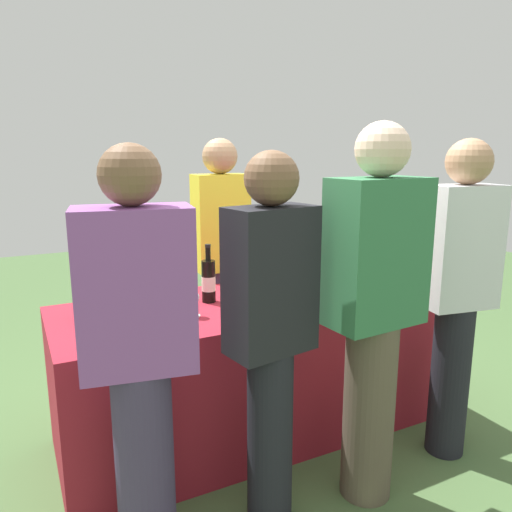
{
  "coord_description": "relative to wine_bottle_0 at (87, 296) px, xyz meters",
  "views": [
    {
      "loc": [
        -1.18,
        -2.34,
        1.6
      ],
      "look_at": [
        0.0,
        0.0,
        1.04
      ],
      "focal_mm": 34.37,
      "sensor_mm": 36.0,
      "label": 1
    }
  ],
  "objects": [
    {
      "name": "guest_2",
      "position": [
        1.1,
        -0.82,
        0.02
      ],
      "size": [
        0.44,
        0.26,
        1.73
      ],
      "rotation": [
        0.0,
        0.0,
        0.06
      ],
      "color": "brown",
      "rests_on": "ground_plane"
    },
    {
      "name": "wine_bottle_0",
      "position": [
        0.0,
        0.0,
        0.0
      ],
      "size": [
        0.07,
        0.07,
        0.32
      ],
      "color": "black",
      "rests_on": "tasting_table"
    },
    {
      "name": "guest_3",
      "position": [
        1.71,
        -0.74,
        0.01
      ],
      "size": [
        0.39,
        0.26,
        1.67
      ],
      "rotation": [
        0.0,
        0.0,
        -0.17
      ],
      "color": "black",
      "rests_on": "ground_plane"
    },
    {
      "name": "wine_glass_3",
      "position": [
        1.33,
        -0.28,
        -0.01
      ],
      "size": [
        0.07,
        0.07,
        0.15
      ],
      "color": "silver",
      "rests_on": "tasting_table"
    },
    {
      "name": "wine_glass_2",
      "position": [
        1.13,
        -0.17,
        -0.02
      ],
      "size": [
        0.07,
        0.07,
        0.14
      ],
      "color": "silver",
      "rests_on": "tasting_table"
    },
    {
      "name": "wine_bottle_1",
      "position": [
        0.24,
        0.12,
        -0.01
      ],
      "size": [
        0.07,
        0.07,
        0.31
      ],
      "color": "black",
      "rests_on": "tasting_table"
    },
    {
      "name": "ice_bucket",
      "position": [
        1.54,
        -0.05,
        -0.03
      ],
      "size": [
        0.21,
        0.21,
        0.18
      ],
      "primitive_type": "cylinder",
      "color": "silver",
      "rests_on": "tasting_table"
    },
    {
      "name": "tasting_table",
      "position": [
        0.89,
        -0.09,
        -0.51
      ],
      "size": [
        2.18,
        0.81,
        0.79
      ],
      "primitive_type": "cube",
      "color": "maroon",
      "rests_on": "ground_plane"
    },
    {
      "name": "guest_0",
      "position": [
        0.08,
        -0.71,
        -0.03
      ],
      "size": [
        0.45,
        0.3,
        1.63
      ],
      "rotation": [
        0.0,
        0.0,
        -0.18
      ],
      "color": "#3F3351",
      "rests_on": "ground_plane"
    },
    {
      "name": "wine_bottle_6",
      "position": [
        1.62,
        0.11,
        -0.01
      ],
      "size": [
        0.07,
        0.07,
        0.3
      ],
      "color": "black",
      "rests_on": "tasting_table"
    },
    {
      "name": "guest_1",
      "position": [
        0.61,
        -0.76,
        -0.02
      ],
      "size": [
        0.38,
        0.25,
        1.61
      ],
      "rotation": [
        0.0,
        0.0,
        0.16
      ],
      "color": "black",
      "rests_on": "ground_plane"
    },
    {
      "name": "wine_bottle_3",
      "position": [
        0.64,
        -0.0,
        0.0
      ],
      "size": [
        0.08,
        0.08,
        0.32
      ],
      "color": "black",
      "rests_on": "tasting_table"
    },
    {
      "name": "wine_bottle_5",
      "position": [
        1.51,
        0.11,
        -0.01
      ],
      "size": [
        0.08,
        0.08,
        0.32
      ],
      "color": "black",
      "rests_on": "tasting_table"
    },
    {
      "name": "wine_bottle_4",
      "position": [
        0.83,
        -0.0,
        -0.01
      ],
      "size": [
        0.07,
        0.07,
        0.32
      ],
      "color": "black",
      "rests_on": "tasting_table"
    },
    {
      "name": "server_pouring",
      "position": [
        0.92,
        0.5,
        0.03
      ],
      "size": [
        0.35,
        0.23,
        1.69
      ],
      "rotation": [
        0.0,
        0.0,
        3.12
      ],
      "color": "#3F3351",
      "rests_on": "ground_plane"
    },
    {
      "name": "wine_glass_0",
      "position": [
        0.48,
        -0.19,
        -0.03
      ],
      "size": [
        0.07,
        0.07,
        0.13
      ],
      "color": "silver",
      "rests_on": "tasting_table"
    },
    {
      "name": "ground_plane",
      "position": [
        0.89,
        -0.09,
        -0.91
      ],
      "size": [
        12.0,
        12.0,
        0.0
      ],
      "primitive_type": "plane",
      "color": "#476638"
    },
    {
      "name": "wine_bottle_2",
      "position": [
        0.37,
        0.03,
        -0.01
      ],
      "size": [
        0.07,
        0.07,
        0.3
      ],
      "color": "black",
      "rests_on": "tasting_table"
    },
    {
      "name": "wine_glass_1",
      "position": [
        0.9,
        -0.26,
        -0.03
      ],
      "size": [
        0.06,
        0.06,
        0.13
      ],
      "color": "silver",
      "rests_on": "tasting_table"
    }
  ]
}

